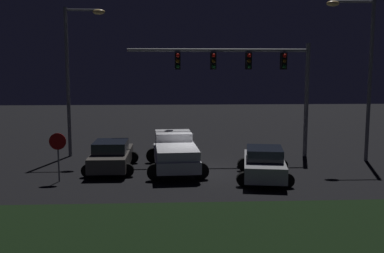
# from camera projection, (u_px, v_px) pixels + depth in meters

# --- Properties ---
(ground_plane) EXTENTS (80.00, 80.00, 0.00)m
(ground_plane) POSITION_uv_depth(u_px,v_px,m) (194.00, 171.00, 22.18)
(ground_plane) COLOR black
(grass_median) EXTENTS (25.78, 5.29, 0.10)m
(grass_median) POSITION_uv_depth(u_px,v_px,m) (207.00, 229.00, 14.11)
(grass_median) COLOR black
(grass_median) RESTS_ON ground_plane
(pickup_truck) EXTENTS (3.09, 5.51, 1.80)m
(pickup_truck) POSITION_uv_depth(u_px,v_px,m) (175.00, 150.00, 22.35)
(pickup_truck) COLOR silver
(pickup_truck) RESTS_ON ground_plane
(car_sedan) EXTENTS (2.95, 4.64, 1.51)m
(car_sedan) POSITION_uv_depth(u_px,v_px,m) (264.00, 163.00, 20.51)
(car_sedan) COLOR #B7B7BC
(car_sedan) RESTS_ON ground_plane
(car_sedan_far) EXTENTS (2.49, 4.40, 1.51)m
(car_sedan_far) POSITION_uv_depth(u_px,v_px,m) (111.00, 156.00, 22.29)
(car_sedan_far) COLOR #514C47
(car_sedan_far) RESTS_ON ground_plane
(traffic_signal_gantry) EXTENTS (10.32, 0.56, 6.50)m
(traffic_signal_gantry) POSITION_uv_depth(u_px,v_px,m) (249.00, 69.00, 25.05)
(traffic_signal_gantry) COLOR slate
(traffic_signal_gantry) RESTS_ON ground_plane
(street_lamp_left) EXTENTS (2.32, 0.44, 8.50)m
(street_lamp_left) POSITION_uv_depth(u_px,v_px,m) (75.00, 65.00, 25.28)
(street_lamp_left) COLOR slate
(street_lamp_left) RESTS_ON ground_plane
(street_lamp_right) EXTENTS (2.67, 0.44, 8.75)m
(street_lamp_right) POSITION_uv_depth(u_px,v_px,m) (362.00, 61.00, 23.92)
(street_lamp_right) COLOR slate
(street_lamp_right) RESTS_ON ground_plane
(stop_sign) EXTENTS (0.76, 0.08, 2.23)m
(stop_sign) POSITION_uv_depth(u_px,v_px,m) (58.00, 148.00, 19.92)
(stop_sign) COLOR slate
(stop_sign) RESTS_ON ground_plane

